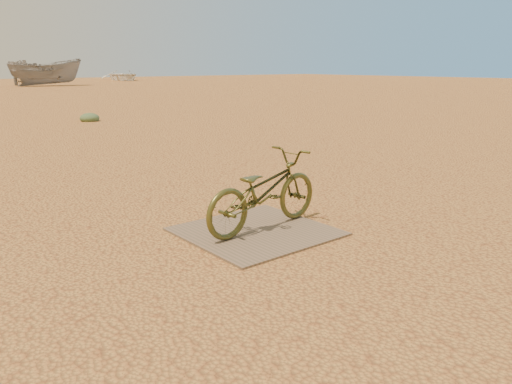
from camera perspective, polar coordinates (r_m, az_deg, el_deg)
ground at (r=5.23m, az=-2.19°, el=-3.96°), size 120.00×120.00×0.00m
plywood_board at (r=5.04m, az=0.00°, el=-4.54°), size 1.38×1.34×0.02m
bicycle at (r=5.00m, az=0.87°, el=0.13°), size 1.53×0.65×0.78m
boat_mid_right at (r=42.88m, az=-22.87°, el=12.50°), size 5.65×2.99×2.08m
boat_far_right at (r=54.78m, az=-14.94°, el=12.77°), size 4.21×5.50×1.06m
kale_b at (r=15.80m, az=-18.46°, el=7.69°), size 0.57×0.57×0.31m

